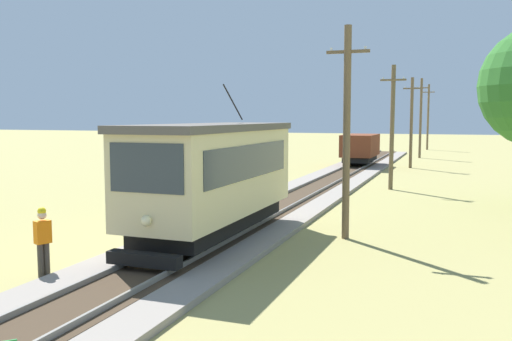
# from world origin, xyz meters

# --- Properties ---
(red_tram) EXTENTS (2.60, 8.54, 4.79)m
(red_tram) POSITION_xyz_m (0.00, 13.74, 2.19)
(red_tram) COLOR beige
(red_tram) RESTS_ON rail_right
(freight_car) EXTENTS (2.40, 5.20, 2.31)m
(freight_car) POSITION_xyz_m (0.00, 41.66, 1.56)
(freight_car) COLOR brown
(freight_car) RESTS_ON rail_right
(utility_pole_near_tram) EXTENTS (1.40, 0.34, 6.97)m
(utility_pole_near_tram) POSITION_xyz_m (3.84, 15.77, 3.58)
(utility_pole_near_tram) COLOR brown
(utility_pole_near_tram) RESTS_ON ground
(utility_pole_mid) EXTENTS (1.40, 0.46, 6.89)m
(utility_pole_mid) POSITION_xyz_m (3.84, 28.98, 3.54)
(utility_pole_mid) COLOR brown
(utility_pole_mid) RESTS_ON ground
(utility_pole_far) EXTENTS (1.40, 0.50, 7.10)m
(utility_pole_far) POSITION_xyz_m (3.84, 42.37, 3.64)
(utility_pole_far) COLOR brown
(utility_pole_far) RESTS_ON ground
(utility_pole_distant) EXTENTS (1.40, 0.31, 7.77)m
(utility_pole_distant) POSITION_xyz_m (3.84, 53.67, 3.98)
(utility_pole_distant) COLOR brown
(utility_pole_distant) RESTS_ON ground
(utility_pole_horizon) EXTENTS (1.40, 0.30, 7.99)m
(utility_pole_horizon) POSITION_xyz_m (3.84, 67.95, 4.09)
(utility_pole_horizon) COLOR brown
(utility_pole_horizon) RESTS_ON ground
(track_worker) EXTENTS (0.37, 0.44, 1.78)m
(track_worker) POSITION_xyz_m (-2.50, 8.86, 0.98)
(track_worker) COLOR #38332D
(track_worker) RESTS_ON ground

